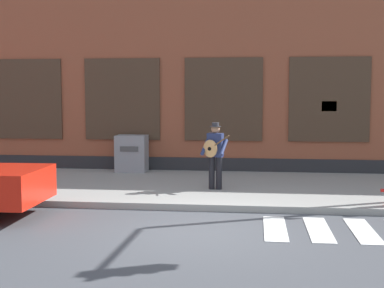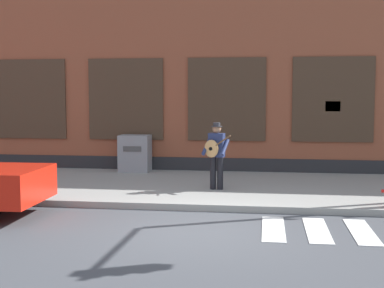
# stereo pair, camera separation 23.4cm
# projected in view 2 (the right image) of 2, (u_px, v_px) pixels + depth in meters

# --- Properties ---
(ground_plane) EXTENTS (160.00, 160.00, 0.00)m
(ground_plane) POSITION_uv_depth(u_px,v_px,m) (198.00, 231.00, 9.81)
(ground_plane) COLOR #424449
(sidewalk) EXTENTS (28.00, 5.18, 0.15)m
(sidewalk) POSITION_uv_depth(u_px,v_px,m) (219.00, 188.00, 13.97)
(sidewalk) COLOR gray
(sidewalk) RESTS_ON ground
(building_backdrop) EXTENTS (28.00, 4.06, 6.75)m
(building_backdrop) POSITION_uv_depth(u_px,v_px,m) (231.00, 69.00, 18.18)
(building_backdrop) COLOR brown
(building_backdrop) RESTS_ON ground
(busker) EXTENTS (0.72, 0.63, 1.67)m
(busker) POSITION_uv_depth(u_px,v_px,m) (216.00, 152.00, 13.21)
(busker) COLOR black
(busker) RESTS_ON sidewalk
(utility_box) EXTENTS (0.93, 0.69, 1.11)m
(utility_box) POSITION_uv_depth(u_px,v_px,m) (135.00, 153.00, 16.40)
(utility_box) COLOR gray
(utility_box) RESTS_ON sidewalk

